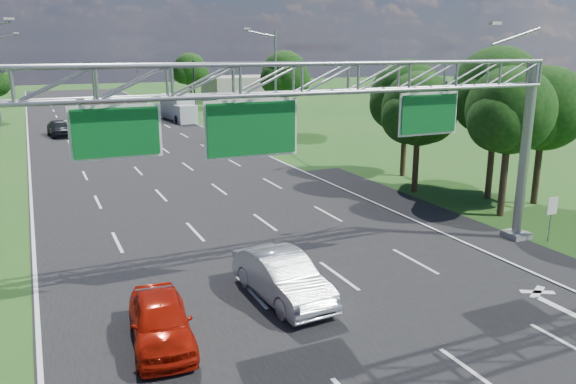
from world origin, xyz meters
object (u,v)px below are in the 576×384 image
silver_sedan (282,277)px  box_truck (179,108)px  traffic_signal (166,76)px  red_coupe (161,321)px  sign_gantry (300,96)px  regulatory_sign (552,210)px

silver_sedan → box_truck: box_truck is taller
silver_sedan → box_truck: bearing=75.8°
traffic_signal → red_coupe: 57.39m
traffic_signal → silver_sedan: size_ratio=2.47×
box_truck → silver_sedan: bearing=-107.7°
box_truck → traffic_signal: bearing=90.4°
silver_sedan → box_truck: size_ratio=0.60×
sign_gantry → traffic_signal: (7.15, 53.00, -1.72)m
sign_gantry → red_coupe: 8.91m
red_coupe → silver_sedan: (4.53, 1.33, 0.08)m
sign_gantry → red_coupe: (-5.84, -2.73, -6.16)m
traffic_signal → box_truck: traffic_signal is taller
regulatory_sign → traffic_signal: traffic_signal is taller
sign_gantry → regulatory_sign: sign_gantry is taller
red_coupe → regulatory_sign: bearing=11.5°
regulatory_sign → traffic_signal: size_ratio=0.17×
traffic_signal → box_truck: 5.26m
sign_gantry → red_coupe: size_ratio=5.45×
red_coupe → box_truck: 53.79m
traffic_signal → red_coupe: bearing=-103.1°
silver_sedan → traffic_signal: bearing=77.0°
red_coupe → box_truck: (13.51, 52.06, 0.70)m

